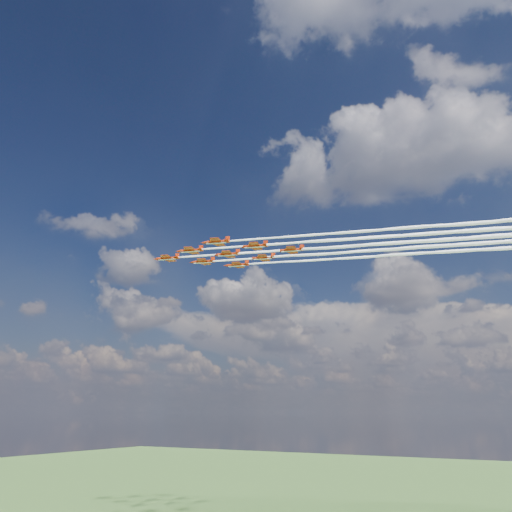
# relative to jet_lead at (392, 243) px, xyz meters

# --- Properties ---
(jet_lead) EXTENTS (147.77, 48.04, 2.30)m
(jet_lead) POSITION_rel_jet_lead_xyz_m (0.00, 0.00, 0.00)
(jet_lead) COLOR red
(jet_row2_port) EXTENTS (147.77, 48.04, 2.30)m
(jet_row2_port) POSITION_rel_jet_lead_xyz_m (12.03, -3.04, 0.00)
(jet_row2_port) COLOR red
(jet_row2_starb) EXTENTS (147.77, 48.04, 2.30)m
(jet_row2_starb) POSITION_rel_jet_lead_xyz_m (8.31, 9.21, 0.00)
(jet_row2_starb) COLOR red
(jet_row3_port) EXTENTS (147.77, 48.04, 2.30)m
(jet_row3_port) POSITION_rel_jet_lead_xyz_m (24.05, -6.07, 0.00)
(jet_row3_port) COLOR red
(jet_row3_centre) EXTENTS (147.77, 48.04, 2.30)m
(jet_row3_centre) POSITION_rel_jet_lead_xyz_m (20.33, 6.17, 0.00)
(jet_row3_centre) COLOR red
(jet_row3_starb) EXTENTS (147.77, 48.04, 2.30)m
(jet_row3_starb) POSITION_rel_jet_lead_xyz_m (16.62, 18.42, 0.00)
(jet_row3_starb) COLOR red
(jet_row4_port) EXTENTS (147.77, 48.04, 2.30)m
(jet_row4_port) POSITION_rel_jet_lead_xyz_m (32.36, 3.14, 0.00)
(jet_row4_port) COLOR red
(jet_row4_starb) EXTENTS (147.77, 48.04, 2.30)m
(jet_row4_starb) POSITION_rel_jet_lead_xyz_m (28.64, 15.38, 0.00)
(jet_row4_starb) COLOR red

